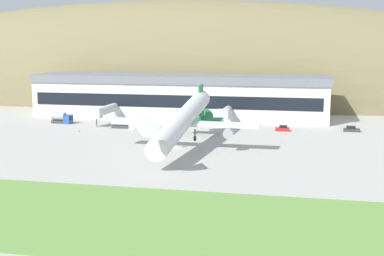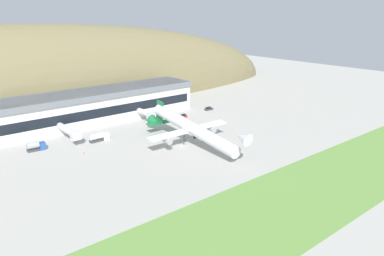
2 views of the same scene
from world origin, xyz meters
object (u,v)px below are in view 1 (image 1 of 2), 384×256
object	(u,v)px
terminal_building	(179,93)
traffic_cone_0	(79,131)
jetway_0	(104,111)
traffic_cone_1	(286,134)
service_car_0	(283,129)
box_truck	(125,123)
fuel_truck	(62,118)
jetway_1	(225,113)
service_car_1	(351,129)
cargo_airplane	(184,120)

from	to	relation	value
terminal_building	traffic_cone_0	size ratio (longest dim) A/B	163.29
jetway_0	traffic_cone_1	distance (m)	54.22
service_car_0	traffic_cone_1	bearing A→B (deg)	-79.30
box_truck	jetway_0	bearing A→B (deg)	144.83
terminal_building	service_car_0	size ratio (longest dim) A/B	24.31
jetway_0	traffic_cone_1	size ratio (longest dim) A/B	29.10
traffic_cone_0	traffic_cone_1	distance (m)	55.36
fuel_truck	box_truck	distance (m)	22.21
fuel_truck	traffic_cone_1	size ratio (longest dim) A/B	10.89
service_car_0	traffic_cone_0	xyz separation A→B (m)	(-53.73, -13.49, -0.41)
jetway_1	box_truck	world-z (taller)	jetway_1
service_car_1	fuel_truck	distance (m)	83.74
jetway_1	traffic_cone_1	distance (m)	20.67
service_car_0	box_truck	xyz separation A→B (m)	(-43.70, -4.74, 0.76)
cargo_airplane	box_truck	xyz separation A→B (m)	(-23.22, 26.17, -5.21)
jetway_0	service_car_1	xyz separation A→B (m)	(70.82, 1.57, -3.36)
service_car_1	box_truck	bearing A→B (deg)	-172.84
cargo_airplane	traffic_cone_0	size ratio (longest dim) A/B	92.21
jetway_1	service_car_0	distance (m)	17.49
jetway_0	cargo_airplane	bearing A→B (deg)	-45.31
terminal_building	jetway_1	world-z (taller)	terminal_building
jetway_0	fuel_truck	xyz separation A→B (m)	(-12.86, -1.41, -2.43)
cargo_airplane	box_truck	size ratio (longest dim) A/B	6.97
jetway_0	traffic_cone_0	world-z (taller)	jetway_0
service_car_0	traffic_cone_0	size ratio (longest dim) A/B	6.72
jetway_1	traffic_cone_1	size ratio (longest dim) A/B	20.25
cargo_airplane	terminal_building	bearing A→B (deg)	104.80
cargo_airplane	traffic_cone_1	distance (m)	33.75
jetway_0	service_car_1	world-z (taller)	jetway_0
jetway_1	cargo_airplane	size ratio (longest dim) A/B	0.22
box_truck	traffic_cone_0	world-z (taller)	box_truck
fuel_truck	traffic_cone_0	size ratio (longest dim) A/B	10.89
service_car_0	terminal_building	bearing A→B (deg)	149.30
cargo_airplane	service_car_0	bearing A→B (deg)	56.47
jetway_1	jetway_0	bearing A→B (deg)	-175.66
jetway_1	fuel_truck	distance (m)	48.97
jetway_0	service_car_0	xyz separation A→B (m)	(52.52, -1.48, -3.31)
service_car_1	traffic_cone_0	world-z (taller)	service_car_1
jetway_1	traffic_cone_0	bearing A→B (deg)	-154.50
terminal_building	fuel_truck	bearing A→B (deg)	-147.37
box_truck	traffic_cone_1	size ratio (longest dim) A/B	13.23
cargo_airplane	jetway_0	bearing A→B (deg)	134.69
traffic_cone_0	jetway_1	bearing A→B (deg)	25.50
fuel_truck	traffic_cone_0	distance (m)	17.92
jetway_1	cargo_airplane	bearing A→B (deg)	-96.23
service_car_1	box_truck	size ratio (longest dim) A/B	0.57
traffic_cone_0	service_car_0	bearing A→B (deg)	14.09
service_car_0	service_car_1	xyz separation A→B (m)	(18.29, 3.04, -0.05)
terminal_building	jetway_0	xyz separation A→B (m)	(-18.54, -18.70, -3.77)
service_car_1	cargo_airplane	bearing A→B (deg)	-138.79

